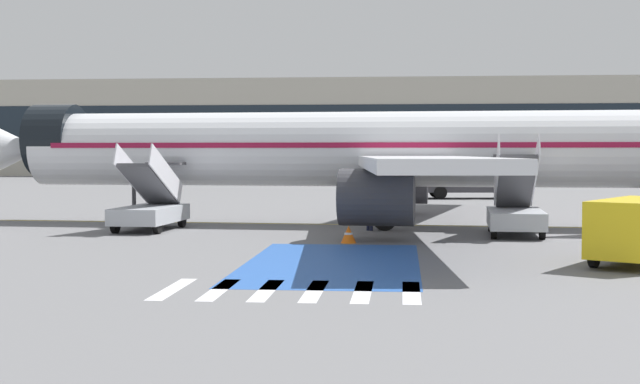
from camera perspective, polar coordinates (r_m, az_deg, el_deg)
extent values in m
plane|color=slate|center=(42.84, 3.71, -2.04)|extent=(600.00, 600.00, 0.00)
cube|color=gold|center=(42.30, 2.36, -2.09)|extent=(75.44, 4.82, 0.01)
cube|color=#2856A8|center=(27.76, 0.79, -4.56)|extent=(5.38, 11.07, 0.01)
cube|color=silver|center=(22.88, -9.42, -6.14)|extent=(0.44, 3.60, 0.01)
cube|color=silver|center=(22.60, -6.46, -6.22)|extent=(0.44, 3.60, 0.01)
cube|color=silver|center=(22.39, -3.44, -6.29)|extent=(0.44, 3.60, 0.01)
cube|color=silver|center=(22.24, -0.36, -6.35)|extent=(0.44, 3.60, 0.01)
cube|color=silver|center=(22.16, 2.75, -6.39)|extent=(0.44, 3.60, 0.01)
cube|color=silver|center=(22.14, 5.87, -6.41)|extent=(0.44, 3.60, 0.01)
cylinder|color=silver|center=(42.16, 2.37, 2.76)|extent=(31.73, 5.45, 3.53)
cone|color=silver|center=(47.54, -19.40, 2.60)|extent=(4.09, 3.69, 3.46)
cylinder|color=black|center=(46.35, -16.52, 3.19)|extent=(2.33, 3.69, 3.56)
cube|color=maroon|center=(42.16, 2.37, 3.00)|extent=(29.21, 5.37, 0.24)
cube|color=silver|center=(32.61, 6.60, 1.86)|extent=(5.63, 18.19, 0.44)
cylinder|color=#38383D|center=(34.58, 3.66, -0.35)|extent=(3.03, 2.40, 2.23)
cube|color=silver|center=(51.22, 7.41, 2.12)|extent=(7.72, 18.40, 0.44)
cylinder|color=#38383D|center=(49.52, 5.22, 0.54)|extent=(3.03, 2.40, 2.23)
cylinder|color=#38383D|center=(44.80, -11.82, 0.45)|extent=(0.20, 0.20, 2.81)
cylinder|color=black|center=(44.87, -11.81, -1.34)|extent=(0.86, 0.33, 0.84)
cylinder|color=#38383D|center=(39.19, 4.20, 0.16)|extent=(0.24, 0.24, 2.50)
cylinder|color=black|center=(39.26, 4.19, -1.66)|extent=(1.13, 0.67, 1.10)
cylinder|color=#38383D|center=(44.90, 4.79, 0.47)|extent=(0.24, 0.24, 2.50)
cylinder|color=black|center=(44.96, 4.78, -1.12)|extent=(1.13, 0.67, 1.10)
cube|color=#ADB2BA|center=(39.95, -10.84, -1.41)|extent=(2.49, 4.93, 0.70)
cylinder|color=black|center=(41.87, -11.27, -1.72)|extent=(0.26, 0.71, 0.70)
cylinder|color=black|center=(41.26, -8.83, -1.76)|extent=(0.26, 0.71, 0.70)
cylinder|color=black|center=(38.74, -12.97, -2.08)|extent=(0.26, 0.71, 0.70)
cylinder|color=black|center=(38.09, -10.36, -2.13)|extent=(0.26, 0.71, 0.70)
cube|color=#4C4C51|center=(39.88, -10.85, 0.42)|extent=(1.68, 4.23, 2.00)
cube|color=#4C4C51|center=(42.01, -9.82, 1.80)|extent=(1.71, 1.20, 0.12)
cube|color=silver|center=(40.13, -11.89, 1.10)|extent=(0.33, 4.47, 2.72)
cube|color=silver|center=(39.61, -9.81, 1.10)|extent=(0.33, 4.47, 2.72)
cube|color=#ADB2BA|center=(37.70, 12.39, -1.67)|extent=(2.49, 4.93, 0.70)
cylinder|color=black|center=(39.35, 10.88, -1.99)|extent=(0.26, 0.71, 0.70)
cylinder|color=black|center=(39.47, 13.59, -2.00)|extent=(0.26, 0.71, 0.70)
cylinder|color=black|center=(36.01, 11.07, -2.41)|extent=(0.26, 0.71, 0.70)
cylinder|color=black|center=(36.13, 14.04, -2.42)|extent=(0.26, 0.71, 0.70)
cube|color=#4C4C51|center=(37.62, 12.42, 0.56)|extent=(1.68, 4.24, 2.38)
cube|color=#4C4C51|center=(39.87, 12.23, 2.28)|extent=(1.71, 1.20, 0.12)
cube|color=silver|center=(37.57, 11.25, 1.30)|extent=(0.34, 4.53, 3.07)
cube|color=silver|center=(37.66, 13.59, 1.28)|extent=(0.34, 4.53, 3.07)
cube|color=#38383D|center=(66.54, 8.02, 0.26)|extent=(9.99, 3.53, 0.60)
cube|color=silver|center=(67.42, 12.04, 0.69)|extent=(2.41, 2.59, 1.60)
cube|color=black|center=(67.66, 12.94, 0.96)|extent=(0.25, 1.99, 0.70)
cylinder|color=#B7BCC4|center=(66.43, 7.66, 1.54)|extent=(6.95, 3.06, 2.36)
cylinder|color=gold|center=(66.43, 7.66, 1.54)|extent=(0.60, 2.43, 2.40)
cylinder|color=black|center=(68.51, 11.46, 0.05)|extent=(0.98, 0.38, 0.96)
cylinder|color=black|center=(66.19, 11.90, -0.04)|extent=(0.98, 0.38, 0.96)
cylinder|color=black|center=(67.64, 7.41, 0.05)|extent=(0.98, 0.38, 0.96)
cylinder|color=black|center=(65.29, 7.71, -0.04)|extent=(0.98, 0.38, 0.96)
cylinder|color=black|center=(67.31, 5.12, 0.05)|extent=(0.98, 0.38, 0.96)
cylinder|color=black|center=(64.95, 5.34, -0.04)|extent=(0.98, 0.38, 0.96)
cube|color=yellow|center=(28.84, 19.73, -2.12)|extent=(3.96, 4.83, 1.69)
cube|color=black|center=(28.82, 19.74, -1.38)|extent=(2.96, 3.12, 0.61)
cylinder|color=black|center=(27.88, 17.13, -3.99)|extent=(0.50, 0.65, 0.64)
cylinder|color=black|center=(30.50, 18.83, -3.46)|extent=(0.50, 0.65, 0.64)
cylinder|color=#191E38|center=(39.14, 3.09, -1.81)|extent=(0.14, 0.14, 0.91)
cylinder|color=#191E38|center=(39.05, 3.31, -1.82)|extent=(0.14, 0.14, 0.91)
cube|color=orange|center=(39.04, 3.20, -0.63)|extent=(0.47, 0.39, 0.72)
cube|color=silver|center=(39.04, 3.20, -0.63)|extent=(0.49, 0.41, 0.06)
sphere|color=#9E704C|center=(39.02, 3.21, 0.08)|extent=(0.25, 0.25, 0.25)
cylinder|color=#2D2D33|center=(36.21, 19.46, -2.36)|extent=(0.14, 0.14, 0.85)
cylinder|color=#2D2D33|center=(36.20, 19.73, -2.37)|extent=(0.14, 0.14, 0.85)
cube|color=orange|center=(36.15, 19.61, -1.16)|extent=(0.47, 0.34, 0.68)
cube|color=silver|center=(36.15, 19.61, -1.16)|extent=(0.48, 0.35, 0.06)
sphere|color=beige|center=(36.12, 19.62, -0.44)|extent=(0.23, 0.23, 0.23)
cone|color=orange|center=(36.99, 18.34, -2.39)|extent=(0.60, 0.60, 0.67)
cylinder|color=white|center=(36.99, 18.34, -2.34)|extent=(0.33, 0.33, 0.08)
cone|color=orange|center=(33.78, 1.84, -2.73)|extent=(0.59, 0.59, 0.66)
cylinder|color=white|center=(33.78, 1.84, -2.67)|extent=(0.33, 0.33, 0.08)
cube|color=#B2AD9E|center=(127.97, 2.16, 4.10)|extent=(119.16, 12.00, 13.65)
cube|color=#19232D|center=(121.96, 2.00, 4.50)|extent=(114.39, 0.10, 4.78)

